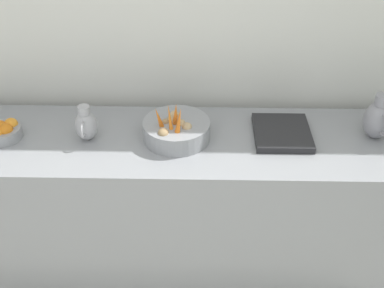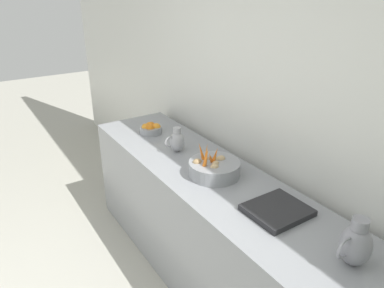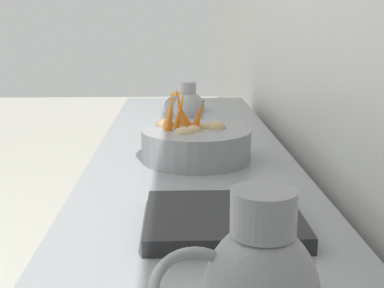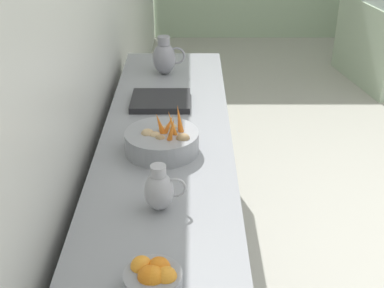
# 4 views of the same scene
# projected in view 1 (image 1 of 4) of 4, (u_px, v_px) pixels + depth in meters

# --- Properties ---
(tile_wall_left) EXTENTS (0.10, 8.80, 3.00)m
(tile_wall_left) POSITION_uv_depth(u_px,v_px,m) (280.00, 7.00, 2.62)
(tile_wall_left) COLOR silver
(tile_wall_left) RESTS_ON ground_plane
(prep_counter) EXTENTS (0.67, 2.86, 0.93)m
(prep_counter) POSITION_uv_depth(u_px,v_px,m) (186.00, 204.00, 2.86)
(prep_counter) COLOR gray
(prep_counter) RESTS_ON ground_plane
(vegetable_colander) EXTENTS (0.36, 0.36, 0.23)m
(vegetable_colander) POSITION_uv_depth(u_px,v_px,m) (176.00, 130.00, 2.57)
(vegetable_colander) COLOR gray
(vegetable_colander) RESTS_ON prep_counter
(orange_bowl) EXTENTS (0.19, 0.19, 0.10)m
(orange_bowl) POSITION_uv_depth(u_px,v_px,m) (3.00, 131.00, 2.57)
(orange_bowl) COLOR gray
(orange_bowl) RESTS_ON prep_counter
(metal_pitcher_tall) EXTENTS (0.21, 0.15, 0.25)m
(metal_pitcher_tall) POSITION_uv_depth(u_px,v_px,m) (378.00, 119.00, 2.54)
(metal_pitcher_tall) COLOR gray
(metal_pitcher_tall) RESTS_ON prep_counter
(metal_pitcher_short) EXTENTS (0.17, 0.12, 0.20)m
(metal_pitcher_short) POSITION_uv_depth(u_px,v_px,m) (86.00, 125.00, 2.54)
(metal_pitcher_short) COLOR #A3A3A8
(metal_pitcher_short) RESTS_ON prep_counter
(counter_sink_basin) EXTENTS (0.34, 0.30, 0.04)m
(counter_sink_basin) POSITION_uv_depth(u_px,v_px,m) (282.00, 133.00, 2.61)
(counter_sink_basin) COLOR #232326
(counter_sink_basin) RESTS_ON prep_counter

